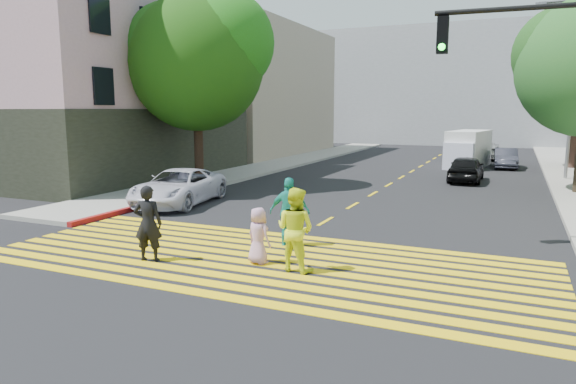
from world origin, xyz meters
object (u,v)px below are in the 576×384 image
Objects in this scene: pedestrian_extra at (290,212)px; dark_car_parked at (506,158)px; dark_car_near at (466,168)px; silver_car at (486,151)px; white_van at (467,150)px; pedestrian_woman at (295,229)px; white_sedan at (179,187)px; pedestrian_man at (148,223)px; traffic_signal at (567,86)px; pedestrian_child at (258,236)px; tree_left at (198,56)px.

dark_car_parked is (4.82, 22.27, -0.29)m from pedestrian_extra.
dark_car_near is 12.86m from silver_car.
white_van is at bearing -110.71° from pedestrian_extra.
pedestrian_woman reaches higher than pedestrian_extra.
white_sedan reaches higher than dark_car_parked.
traffic_signal reaches higher than pedestrian_man.
pedestrian_child is 0.26× the size of white_van.
pedestrian_woman is 9.25m from white_sedan.
dark_car_parked is (1.45, -5.45, -0.03)m from silver_car.
silver_car is 5.64m from dark_car_parked.
tree_left is 7.14m from white_sedan.
pedestrian_man is 0.29× the size of traffic_signal.
pedestrian_extra is at bearing -105.73° from dark_car_parked.
white_sedan is at bearing -107.21° from white_van.
pedestrian_man is 1.00× the size of pedestrian_extra.
pedestrian_extra is 7.36m from white_sedan.
pedestrian_child is 16.93m from dark_car_near.
pedestrian_man is 3.63m from pedestrian_extra.
white_van reaches higher than pedestrian_extra.
pedestrian_child is at bearing 75.76° from pedestrian_extra.
pedestrian_man is 25.95m from dark_car_parked.
pedestrian_child reaches higher than dark_car_near.
white_van is at bearing -121.50° from pedestrian_man.
tree_left reaches higher than pedestrian_child.
pedestrian_extra is 0.29× the size of traffic_signal.
pedestrian_man is at bearing -157.75° from traffic_signal.
tree_left is 4.89× the size of pedestrian_extra.
pedestrian_extra is 0.36× the size of white_van.
tree_left is 19.88m from dark_car_parked.
dark_car_near is (11.29, 6.66, -5.34)m from tree_left.
pedestrian_extra is 0.47× the size of dark_car_near.
dark_car_near is (3.15, 16.63, -0.01)m from pedestrian_child.
pedestrian_woman reaches higher than pedestrian_man.
pedestrian_man is at bearing -68.06° from white_sedan.
pedestrian_extra is 0.49× the size of dark_car_parked.
pedestrian_man is 2.65m from pedestrian_child.
silver_car is (3.37, 27.71, -0.26)m from pedestrian_extra.
pedestrian_man is 0.49× the size of dark_car_parked.
pedestrian_woman is at bearing 103.09° from pedestrian_extra.
white_sedan is at bearing -79.25° from pedestrian_man.
silver_car is at bearing 59.45° from tree_left.
white_sedan is at bearing 49.79° from dark_car_near.
dark_car_parked is (4.83, 24.05, -0.05)m from pedestrian_child.
dark_car_near is at bearing -127.60° from pedestrian_man.
dark_car_near reaches higher than silver_car.
white_sedan is (-7.26, 5.72, -0.27)m from pedestrian_woman.
silver_car is at bearing -110.87° from pedestrian_extra.
silver_car is at bearing 91.58° from white_van.
pedestrian_child is 0.30× the size of silver_car.
pedestrian_child is at bearing -104.87° from dark_car_parked.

